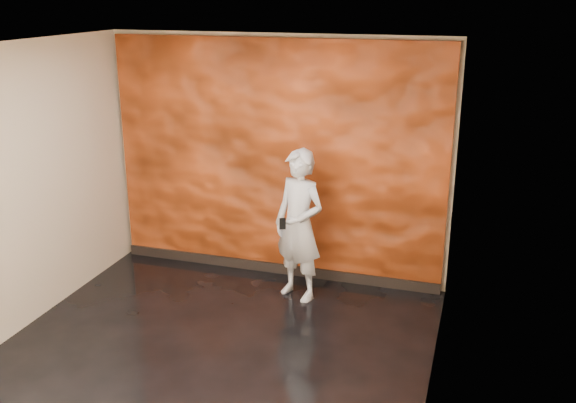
# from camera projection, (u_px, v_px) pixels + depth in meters

# --- Properties ---
(room) EXTENTS (4.02, 4.02, 2.81)m
(room) POSITION_uv_depth(u_px,v_px,m) (204.00, 213.00, 5.55)
(room) COLOR black
(room) RESTS_ON ground
(feature_wall) EXTENTS (3.90, 0.06, 2.75)m
(feature_wall) POSITION_uv_depth(u_px,v_px,m) (275.00, 161.00, 7.33)
(feature_wall) COLOR #CE4C1A
(feature_wall) RESTS_ON ground
(baseboard) EXTENTS (3.90, 0.04, 0.12)m
(baseboard) POSITION_uv_depth(u_px,v_px,m) (275.00, 268.00, 7.71)
(baseboard) COLOR black
(baseboard) RESTS_ON ground
(man) EXTENTS (0.72, 0.60, 1.67)m
(man) POSITION_uv_depth(u_px,v_px,m) (299.00, 225.00, 6.89)
(man) COLOR #9FA5AE
(man) RESTS_ON ground
(phone) EXTENTS (0.07, 0.04, 0.13)m
(phone) POSITION_uv_depth(u_px,v_px,m) (283.00, 224.00, 6.70)
(phone) COLOR black
(phone) RESTS_ON man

